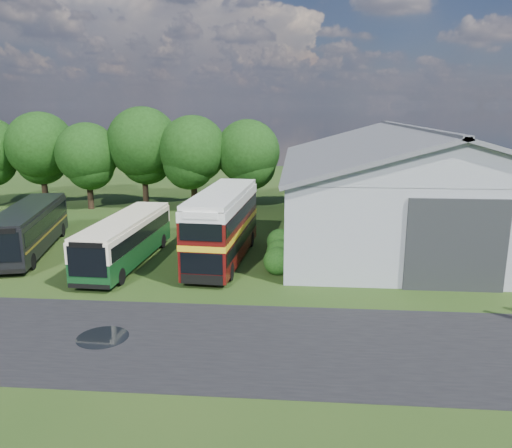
# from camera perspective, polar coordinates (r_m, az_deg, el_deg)

# --- Properties ---
(ground) EXTENTS (120.00, 120.00, 0.00)m
(ground) POSITION_cam_1_polar(r_m,az_deg,el_deg) (24.85, -11.29, -9.71)
(ground) COLOR #1B3811
(ground) RESTS_ON ground
(asphalt_road) EXTENTS (60.00, 8.00, 0.02)m
(asphalt_road) POSITION_cam_1_polar(r_m,az_deg,el_deg) (21.54, -5.62, -13.25)
(asphalt_road) COLOR black
(asphalt_road) RESTS_ON ground
(puddle) EXTENTS (2.20, 2.20, 0.01)m
(puddle) POSITION_cam_1_polar(r_m,az_deg,el_deg) (22.74, -17.12, -12.32)
(puddle) COLOR black
(puddle) RESTS_ON ground
(storage_shed) EXTENTS (18.80, 24.80, 8.15)m
(storage_shed) POSITION_cam_1_polar(r_m,az_deg,el_deg) (39.21, 17.07, 4.77)
(storage_shed) COLOR gray
(storage_shed) RESTS_ON ground
(tree_left_a) EXTENTS (6.46, 6.46, 9.12)m
(tree_left_a) POSITION_cam_1_polar(r_m,az_deg,el_deg) (52.69, -23.40, 8.19)
(tree_left_a) COLOR black
(tree_left_a) RESTS_ON ground
(tree_left_b) EXTENTS (5.78, 5.78, 8.16)m
(tree_left_b) POSITION_cam_1_polar(r_m,az_deg,el_deg) (49.68, -18.73, 7.61)
(tree_left_b) COLOR black
(tree_left_b) RESTS_ON ground
(tree_mid) EXTENTS (6.80, 6.80, 9.60)m
(tree_mid) POSITION_cam_1_polar(r_m,az_deg,el_deg) (49.08, -12.78, 9.01)
(tree_mid) COLOR black
(tree_mid) RESTS_ON ground
(tree_right_a) EXTENTS (6.26, 6.26, 8.83)m
(tree_right_a) POSITION_cam_1_polar(r_m,az_deg,el_deg) (46.90, -7.21, 8.44)
(tree_right_a) COLOR black
(tree_right_a) RESTS_ON ground
(tree_right_b) EXTENTS (5.98, 5.98, 8.45)m
(tree_right_b) POSITION_cam_1_polar(r_m,az_deg,el_deg) (46.94, -0.96, 8.24)
(tree_right_b) COLOR black
(tree_right_b) RESTS_ON ground
(shrub_front) EXTENTS (1.70, 1.70, 1.70)m
(shrub_front) POSITION_cam_1_polar(r_m,az_deg,el_deg) (29.56, 2.49, -5.66)
(shrub_front) COLOR #194714
(shrub_front) RESTS_ON ground
(shrub_mid) EXTENTS (1.60, 1.60, 1.60)m
(shrub_mid) POSITION_cam_1_polar(r_m,az_deg,el_deg) (31.45, 2.64, -4.48)
(shrub_mid) COLOR #194714
(shrub_mid) RESTS_ON ground
(shrub_back) EXTENTS (1.80, 1.80, 1.80)m
(shrub_back) POSITION_cam_1_polar(r_m,az_deg,el_deg) (33.36, 2.77, -3.43)
(shrub_back) COLOR #194714
(shrub_back) RESTS_ON ground
(bus_green_single) EXTENTS (2.93, 10.70, 2.92)m
(bus_green_single) POSITION_cam_1_polar(r_m,az_deg,el_deg) (31.94, -14.64, -1.72)
(bus_green_single) COLOR black
(bus_green_single) RESTS_ON ground
(bus_maroon_double) EXTENTS (3.44, 10.68, 4.52)m
(bus_maroon_double) POSITION_cam_1_polar(r_m,az_deg,el_deg) (31.36, -3.81, -0.27)
(bus_maroon_double) COLOR black
(bus_maroon_double) RESTS_ON ground
(bus_dark_single) EXTENTS (5.07, 11.50, 3.09)m
(bus_dark_single) POSITION_cam_1_polar(r_m,az_deg,el_deg) (36.65, -24.53, -0.45)
(bus_dark_single) COLOR black
(bus_dark_single) RESTS_ON ground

